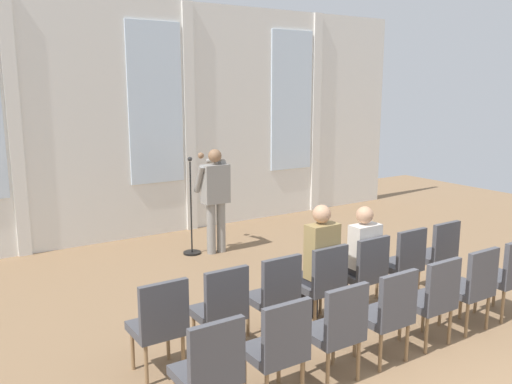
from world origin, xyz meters
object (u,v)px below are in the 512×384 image
Objects in this scene: audience_r0_c4 at (361,253)px; mic_stand at (192,233)px; chair_r0_c1 at (221,306)px; chair_r0_c4 at (365,270)px; chair_r0_c2 at (275,292)px; chair_r1_c1 at (279,345)px; speaker at (215,193)px; chair_r0_c6 at (438,252)px; chair_r1_c2 at (337,327)px; chair_r1_c0 at (210,367)px; chair_r1_c5 at (472,284)px; audience_r0_c3 at (319,259)px; chair_r0_c5 at (404,260)px; chair_r0_c0 at (160,321)px; chair_r0_c3 at (323,280)px; chair_r1_c4 at (433,296)px; chair_r1_c3 at (388,310)px; chair_r1_c6 at (507,273)px.

mic_stand is at bearing 102.37° from audience_r0_c4.
chair_r0_c1 and chair_r0_c4 have the same top height.
chair_r0_c2 is 1.15m from chair_r1_c1.
speaker reaches higher than chair_r0_c6.
audience_r0_c4 is 1.66m from chair_r1_c2.
chair_r0_c6 is at bearing 0.00° from chair_r0_c1.
chair_r0_c2 is at bearing 36.90° from chair_r1_c0.
chair_r0_c4 is 1.15m from chair_r1_c5.
audience_r0_c3 is 1.46× the size of chair_r0_c6.
chair_r1_c5 is at bearing -72.32° from mic_stand.
mic_stand is 4.54m from chair_r1_c0.
chair_r1_c0 is 1.00× the size of chair_r1_c2.
mic_stand is 1.65× the size of chair_r1_c2.
chair_r1_c0 is at bearing -143.10° from chair_r0_c2.
chair_r0_c6 and chair_r1_c2 have the same top height.
speaker is 1.21× the size of audience_r0_c3.
audience_r0_c3 is 1.46× the size of chair_r1_c5.
chair_r0_c5 is at bearing 180.00° from chair_r0_c6.
mic_stand is at bearing 90.66° from audience_r0_c3.
chair_r0_c1 is 0.74× the size of audience_r0_c4.
chair_r0_c6 is (3.84, 0.00, 0.00)m from chair_r0_c0.
speaker is 1.77× the size of chair_r0_c1.
chair_r0_c1 is 1.00× the size of chair_r1_c0.
chair_r0_c3 is 1.00× the size of chair_r1_c5.
chair_r1_c1 and chair_r1_c2 have the same top height.
audience_r0_c4 is at bearing -77.63° from mic_stand.
chair_r0_c3 is 1.00× the size of chair_r0_c5.
chair_r1_c4 is at bearing -123.66° from chair_r0_c5.
speaker reaches higher than chair_r1_c1.
audience_r0_c3 is at bearing -179.53° from audience_r0_c4.
chair_r0_c5 and chair_r1_c3 have the same top height.
chair_r0_c3 is at bearing -172.54° from audience_r0_c4.
speaker is 4.12m from chair_r1_c2.
audience_r0_c4 is at bearing 3.75° from chair_r0_c2.
chair_r0_c4 is at bearing -90.00° from audience_r0_c4.
audience_r0_c3 is (1.28, 0.08, 0.23)m from chair_r0_c1.
chair_r0_c3 and chair_r0_c5 have the same top height.
mic_stand reaches higher than chair_r0_c5.
chair_r0_c3 is at bearing 153.41° from chair_r1_c6.
chair_r0_c4 and chair_r1_c5 have the same top height.
mic_stand is at bearing 107.68° from chair_r1_c5.
chair_r0_c2 is at bearing 180.00° from chair_r0_c6.
chair_r0_c5 is 1.00× the size of chair_r1_c1.
chair_r0_c4 and chair_r0_c6 have the same top height.
mic_stand is at bearing 73.22° from chair_r1_c1.
chair_r0_c2 is 2.56m from chair_r0_c6.
chair_r0_c3 and chair_r1_c5 have the same top height.
chair_r1_c2 is 1.28m from chair_r1_c4.
chair_r0_c6 and chair_r1_c1 have the same top height.
chair_r1_c6 is at bearing 0.00° from chair_r1_c2.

